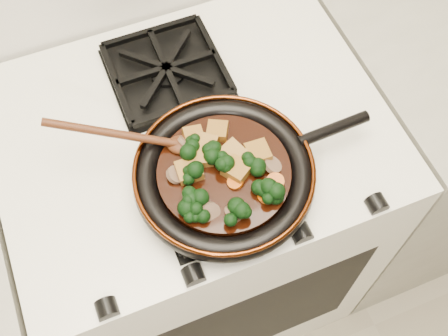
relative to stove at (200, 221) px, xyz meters
name	(u,v)px	position (x,y,z in m)	size (l,w,h in m)	color
stove	(200,221)	(0.00, 0.00, 0.00)	(0.76, 0.60, 0.90)	white
burner_grate_front	(218,184)	(0.00, -0.14, 0.46)	(0.23, 0.23, 0.03)	black
burner_grate_back	(167,71)	(0.00, 0.14, 0.46)	(0.23, 0.23, 0.03)	black
skillet	(225,175)	(0.01, -0.14, 0.49)	(0.45, 0.32, 0.05)	black
braising_sauce	(224,174)	(0.01, -0.14, 0.50)	(0.23, 0.23, 0.02)	black
tofu_cube_0	(189,171)	(-0.05, -0.12, 0.52)	(0.04, 0.04, 0.02)	brown
tofu_cube_1	(217,131)	(0.03, -0.07, 0.52)	(0.04, 0.04, 0.02)	brown
tofu_cube_2	(236,170)	(0.03, -0.15, 0.52)	(0.04, 0.04, 0.02)	brown
tofu_cube_3	(258,153)	(0.08, -0.14, 0.52)	(0.04, 0.04, 0.02)	brown
tofu_cube_4	(204,147)	(0.00, -0.09, 0.52)	(0.04, 0.04, 0.02)	brown
tofu_cube_5	(194,137)	(-0.01, -0.06, 0.52)	(0.03, 0.03, 0.02)	brown
tofu_cube_6	(232,154)	(0.04, -0.12, 0.52)	(0.04, 0.04, 0.02)	brown
tofu_cube_7	(202,156)	(-0.02, -0.10, 0.52)	(0.04, 0.04, 0.02)	brown
broccoli_floret_0	(235,211)	(0.00, -0.22, 0.52)	(0.06, 0.06, 0.06)	black
broccoli_floret_1	(256,164)	(0.06, -0.16, 0.52)	(0.06, 0.06, 0.05)	black
broccoli_floret_2	(267,190)	(0.06, -0.21, 0.52)	(0.06, 0.06, 0.05)	black
broccoli_floret_3	(271,195)	(0.07, -0.22, 0.52)	(0.06, 0.06, 0.05)	black
broccoli_floret_4	(193,147)	(-0.02, -0.08, 0.52)	(0.06, 0.06, 0.05)	black
broccoli_floret_5	(190,174)	(-0.05, -0.13, 0.52)	(0.06, 0.06, 0.05)	black
broccoli_floret_6	(209,154)	(0.00, -0.11, 0.52)	(0.06, 0.06, 0.05)	black
broccoli_floret_7	(226,164)	(0.02, -0.14, 0.52)	(0.06, 0.06, 0.05)	black
broccoli_floret_8	(195,213)	(-0.06, -0.20, 0.52)	(0.06, 0.06, 0.05)	black
broccoli_floret_9	(195,200)	(-0.06, -0.18, 0.52)	(0.06, 0.06, 0.05)	black
carrot_coin_0	(192,153)	(-0.03, -0.09, 0.51)	(0.03, 0.03, 0.01)	#BE4905
carrot_coin_1	(275,182)	(0.08, -0.20, 0.51)	(0.03, 0.03, 0.01)	#BE4905
carrot_coin_2	(235,182)	(0.02, -0.17, 0.51)	(0.03, 0.03, 0.01)	#BE4905
carrot_coin_3	(267,195)	(0.06, -0.21, 0.51)	(0.03, 0.03, 0.01)	#BE4905
carrot_coin_4	(231,148)	(0.04, -0.11, 0.51)	(0.03, 0.03, 0.01)	#BE4905
mushroom_slice_0	(233,213)	(-0.01, -0.22, 0.52)	(0.03, 0.03, 0.01)	brown
mushroom_slice_1	(175,175)	(-0.07, -0.12, 0.52)	(0.03, 0.03, 0.01)	brown
mushroom_slice_2	(210,212)	(-0.04, -0.21, 0.52)	(0.03, 0.03, 0.01)	brown
mushroom_slice_3	(187,143)	(-0.03, -0.07, 0.52)	(0.04, 0.04, 0.01)	brown
mushroom_slice_4	(272,165)	(0.09, -0.17, 0.52)	(0.03, 0.03, 0.01)	brown
wooden_spoon	(144,138)	(-0.10, -0.04, 0.53)	(0.15, 0.08, 0.24)	#45200E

